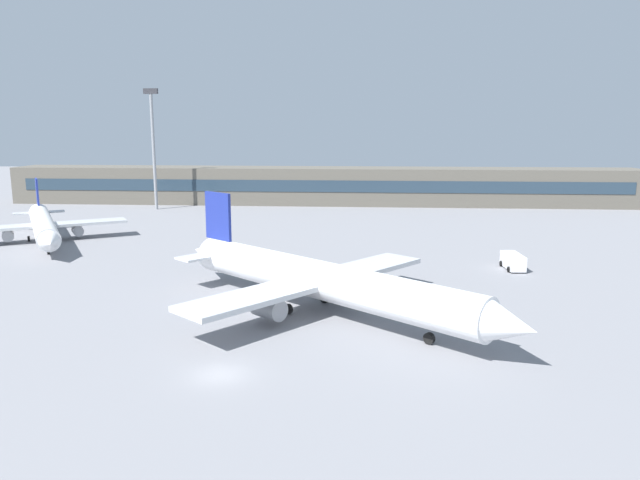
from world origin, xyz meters
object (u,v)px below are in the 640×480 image
object	(u,v)px
airplane_near	(323,281)
floodlight_tower_west	(153,141)
airplane_mid	(43,225)
service_van_white	(513,261)

from	to	relation	value
airplane_near	floodlight_tower_west	xyz separation A→B (m)	(-44.28, 75.65, 12.36)
airplane_near	airplane_mid	size ratio (longest dim) A/B	1.08
airplane_mid	floodlight_tower_west	distance (m)	43.26
floodlight_tower_west	service_van_white	bearing A→B (deg)	-38.76
airplane_mid	service_van_white	size ratio (longest dim) A/B	6.36
service_van_white	floodlight_tower_west	xyz separation A→B (m)	(-68.20, 54.76, 14.62)
airplane_mid	floodlight_tower_west	xyz separation A→B (m)	(4.41, 41.07, 12.86)
service_van_white	floodlight_tower_west	size ratio (longest dim) A/B	0.19
service_van_white	airplane_near	bearing A→B (deg)	-138.87
airplane_near	service_van_white	bearing A→B (deg)	41.13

